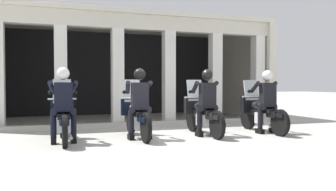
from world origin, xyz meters
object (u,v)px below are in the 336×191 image
at_px(police_officer_center_left, 139,97).
at_px(police_officer_far_right, 267,96).
at_px(police_officer_far_left, 63,98).
at_px(motorcycle_far_left, 63,118).
at_px(police_officer_center_right, 207,97).
at_px(motorcycle_center_right, 202,114).
at_px(motorcycle_far_right, 260,113).
at_px(motorcycle_center_left, 137,116).

height_order(police_officer_center_left, police_officer_far_right, same).
distance_m(police_officer_far_left, police_officer_far_right, 4.89).
bearing_deg(motorcycle_far_left, police_officer_far_left, -90.76).
distance_m(police_officer_far_left, police_officer_center_left, 1.63).
bearing_deg(police_officer_center_right, police_officer_far_left, -171.62).
bearing_deg(police_officer_far_right, police_officer_far_left, -176.38).
xyz_separation_m(police_officer_center_left, police_officer_far_right, (3.26, -0.11, 0.00)).
height_order(police_officer_center_left, motorcycle_center_right, police_officer_center_left).
xyz_separation_m(police_officer_center_left, motorcycle_center_right, (1.63, 0.23, -0.44)).
relative_size(police_officer_center_left, police_officer_far_right, 1.00).
xyz_separation_m(motorcycle_far_right, police_officer_far_right, (-0.00, -0.28, 0.44)).
height_order(motorcycle_center_left, police_officer_center_left, police_officer_center_left).
xyz_separation_m(motorcycle_far_left, motorcycle_center_right, (3.26, -0.03, 0.00)).
bearing_deg(police_officer_center_left, police_officer_center_right, 4.01).
distance_m(motorcycle_center_left, police_officer_center_right, 1.72).
height_order(police_officer_center_left, motorcycle_far_right, police_officer_center_left).
xyz_separation_m(motorcycle_far_left, police_officer_far_left, (-0.00, -0.28, 0.44)).
height_order(motorcycle_center_right, police_officer_center_right, police_officer_center_right).
relative_size(motorcycle_center_left, police_officer_far_right, 1.29).
relative_size(motorcycle_center_left, motorcycle_far_right, 1.00).
relative_size(motorcycle_far_left, motorcycle_center_left, 1.00).
xyz_separation_m(motorcycle_center_left, police_officer_far_right, (3.26, -0.39, 0.44)).
distance_m(police_officer_center_left, police_officer_far_right, 3.26).
relative_size(police_officer_center_left, motorcycle_center_right, 0.78).
height_order(motorcycle_far_left, motorcycle_center_left, same).
bearing_deg(police_officer_center_left, police_officer_far_left, -173.05).
bearing_deg(motorcycle_center_right, police_officer_center_right, -81.43).
distance_m(motorcycle_far_left, motorcycle_far_right, 4.89).
relative_size(motorcycle_center_right, motorcycle_far_right, 1.00).
distance_m(motorcycle_center_right, motorcycle_far_right, 1.63).
distance_m(police_officer_center_left, motorcycle_center_right, 1.70).
bearing_deg(police_officer_far_left, police_officer_far_right, -1.42).
xyz_separation_m(motorcycle_center_right, motorcycle_far_right, (1.63, -0.05, 0.00)).
bearing_deg(motorcycle_far_left, police_officer_center_left, -9.37).
bearing_deg(motorcycle_far_right, police_officer_far_left, -173.06).
bearing_deg(police_officer_far_left, police_officer_center_left, 0.53).
bearing_deg(police_officer_far_right, police_officer_center_right, -177.34).
bearing_deg(police_officer_far_right, motorcycle_far_right, 94.29).
bearing_deg(motorcycle_center_left, motorcycle_center_right, 4.01).
xyz_separation_m(motorcycle_far_left, police_officer_center_right, (3.26, -0.31, 0.44)).
height_order(motorcycle_far_left, police_officer_far_left, police_officer_far_left).
bearing_deg(motorcycle_far_right, motorcycle_far_left, -176.38).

